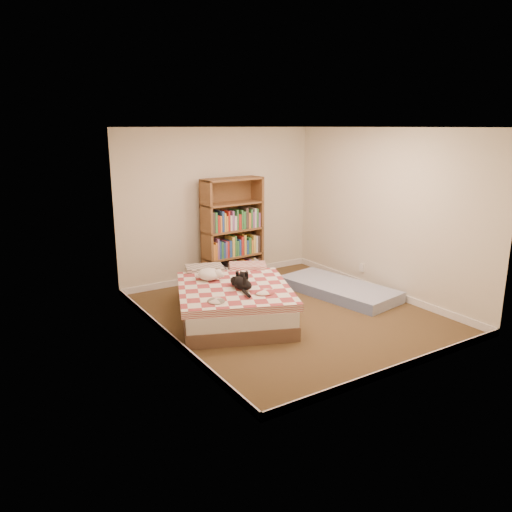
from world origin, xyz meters
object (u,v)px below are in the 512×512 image
bed (232,299)px  floor_mattress (339,289)px  bookshelf (232,245)px  white_dog (210,274)px  black_cat (240,282)px

bed → floor_mattress: bed is taller
bookshelf → white_dog: bookshelf is taller
black_cat → white_dog: 0.54m
floor_mattress → white_dog: white_dog is taller
bed → bookshelf: bookshelf is taller
white_dog → bookshelf: bearing=50.8°
bookshelf → floor_mattress: size_ratio=0.94×
white_dog → black_cat: bearing=-69.2°
white_dog → floor_mattress: bearing=-8.4°
bookshelf → white_dog: bearing=-135.0°
white_dog → bed: bearing=-53.3°
bookshelf → black_cat: bearing=-120.2°
bookshelf → floor_mattress: 1.90m
black_cat → white_dog: size_ratio=2.18×
bookshelf → black_cat: 1.84m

